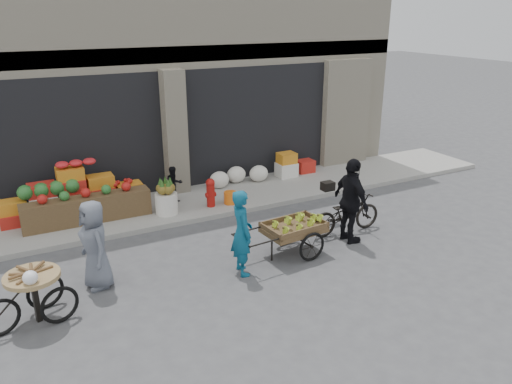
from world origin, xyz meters
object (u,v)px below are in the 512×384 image
vendor_woman (242,233)px  cyclist (351,201)px  banana_cart (292,227)px  seated_person (174,185)px  tricycle_cart (34,290)px  vendor_grey (95,245)px  bicycle (346,214)px  fire_hydrant (211,191)px  orange_bucket (230,198)px  pineapple_bin (167,203)px

vendor_woman → cyclist: size_ratio=0.90×
banana_cart → vendor_woman: (-1.20, -0.20, 0.21)m
seated_person → banana_cart: 3.77m
tricycle_cart → vendor_grey: vendor_grey is taller
banana_cart → bicycle: size_ratio=1.22×
fire_hydrant → seated_person: (-0.70, 0.65, 0.08)m
cyclist → vendor_grey: bearing=85.1°
seated_person → bicycle: (2.84, -3.19, -0.13)m
vendor_woman → bicycle: vendor_woman is taller
cyclist → tricycle_cart: bearing=92.5°
banana_cart → fire_hydrant: bearing=95.3°
tricycle_cart → cyclist: cyclist is taller
orange_bucket → vendor_grey: 4.34m
pineapple_bin → vendor_grey: size_ratio=0.32×
pineapple_bin → cyclist: 4.30m
orange_bucket → banana_cart: (0.04, -2.86, 0.35)m
vendor_grey → bicycle: 5.29m
fire_hydrant → cyclist: cyclist is taller
pineapple_bin → fire_hydrant: fire_hydrant is taller
tricycle_cart → cyclist: size_ratio=0.80×
vendor_woman → bicycle: size_ratio=0.96×
vendor_woman → fire_hydrant: bearing=-6.0°
pineapple_bin → seated_person: size_ratio=0.56×
bicycle → cyclist: size_ratio=0.94×
banana_cart → vendor_woman: 1.23m
fire_hydrant → banana_cart: banana_cart is taller
fire_hydrant → banana_cart: bearing=-79.6°
fire_hydrant → orange_bucket: (0.50, -0.05, -0.23)m
pineapple_bin → bicycle: 4.15m
orange_bucket → pineapple_bin: bearing=176.4°
pineapple_bin → fire_hydrant: bearing=-2.6°
pineapple_bin → vendor_grey: (-2.04, -2.40, 0.44)m
vendor_woman → orange_bucket: bearing=-14.8°
pineapple_bin → tricycle_cart: size_ratio=0.36×
cyclist → pineapple_bin: bearing=47.2°
banana_cart → cyclist: size_ratio=1.14×
vendor_grey → bicycle: bearing=78.1°
seated_person → cyclist: cyclist is taller
banana_cart → vendor_grey: 3.72m
tricycle_cart → vendor_grey: size_ratio=0.90×
banana_cart → vendor_grey: bearing=166.3°
orange_bucket → seated_person: seated_person is taller
fire_hydrant → bicycle: 3.32m
bicycle → vendor_grey: bearing=89.7°
pineapple_bin → bicycle: size_ratio=0.30×
vendor_woman → vendor_grey: vendor_woman is taller
seated_person → bicycle: 4.27m
orange_bucket → seated_person: size_ratio=0.34×
tricycle_cart → bicycle: (6.35, 0.48, -0.11)m
vendor_woman → vendor_grey: 2.59m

